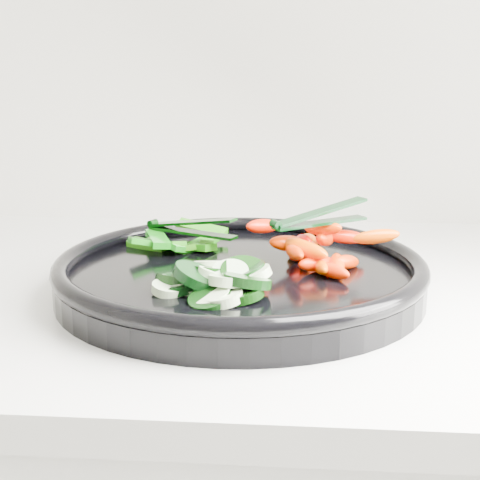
{
  "coord_description": "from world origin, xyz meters",
  "views": [
    {
      "loc": [
        -0.14,
        1.01,
        1.15
      ],
      "look_at": [
        -0.19,
        1.65,
        0.99
      ],
      "focal_mm": 50.0,
      "sensor_mm": 36.0,
      "label": 1
    }
  ],
  "objects": [
    {
      "name": "veggie_tray",
      "position": [
        -0.19,
        1.65,
        0.95
      ],
      "size": [
        0.45,
        0.45,
        0.04
      ],
      "color": "black",
      "rests_on": "counter"
    },
    {
      "name": "cucumber_pile",
      "position": [
        -0.21,
        1.58,
        0.96
      ],
      "size": [
        0.12,
        0.11,
        0.04
      ],
      "color": "black",
      "rests_on": "veggie_tray"
    },
    {
      "name": "pepper_pile",
      "position": [
        -0.26,
        1.73,
        0.96
      ],
      "size": [
        0.11,
        0.11,
        0.03
      ],
      "color": "#226F0A",
      "rests_on": "veggie_tray"
    },
    {
      "name": "carrot_pile",
      "position": [
        -0.11,
        1.68,
        0.97
      ],
      "size": [
        0.16,
        0.16,
        0.05
      ],
      "color": "#F05D00",
      "rests_on": "veggie_tray"
    },
    {
      "name": "tong_pepper",
      "position": [
        -0.25,
        1.73,
        0.98
      ],
      "size": [
        0.11,
        0.06,
        0.02
      ],
      "color": "black",
      "rests_on": "pepper_pile"
    },
    {
      "name": "tong_carrot",
      "position": [
        -0.11,
        1.68,
        1.0
      ],
      "size": [
        0.1,
        0.08,
        0.02
      ],
      "color": "black",
      "rests_on": "carrot_pile"
    }
  ]
}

